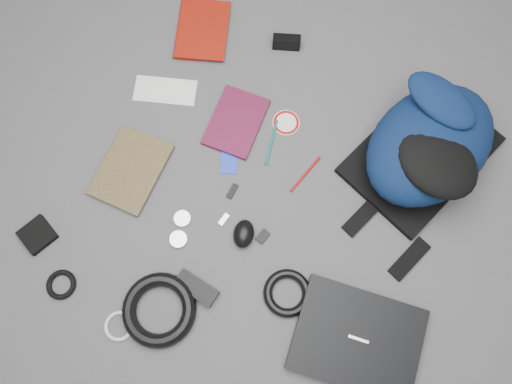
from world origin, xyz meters
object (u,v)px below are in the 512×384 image
at_px(dvd_case, 236,122).
at_px(compact_camera, 286,42).
at_px(mouse, 244,234).
at_px(laptop, 357,339).
at_px(pouch, 37,235).
at_px(backpack, 430,144).
at_px(power_brick, 197,288).
at_px(textbook_red, 177,28).
at_px(comic_book, 105,158).

xyz_separation_m(dvd_case, compact_camera, (0.03, 0.32, 0.02)).
bearing_deg(compact_camera, mouse, -98.01).
bearing_deg(laptop, pouch, -179.92).
height_order(compact_camera, mouse, compact_camera).
relative_size(mouse, pouch, 0.97).
height_order(backpack, power_brick, backpack).
relative_size(compact_camera, pouch, 1.03).
height_order(textbook_red, dvd_case, textbook_red).
bearing_deg(power_brick, compact_camera, 103.69).
distance_m(dvd_case, mouse, 0.36).
relative_size(dvd_case, power_brick, 1.72).
relative_size(backpack, pouch, 5.53).
distance_m(dvd_case, pouch, 0.68).
xyz_separation_m(textbook_red, comic_book, (0.02, -0.50, -0.00)).
distance_m(comic_book, pouch, 0.30).
bearing_deg(compact_camera, textbook_red, 174.42).
distance_m(laptop, pouch, 0.97).
xyz_separation_m(textbook_red, dvd_case, (0.32, -0.22, -0.00)).
bearing_deg(compact_camera, backpack, -39.45).
distance_m(comic_book, mouse, 0.49).
relative_size(textbook_red, compact_camera, 2.51).
bearing_deg(dvd_case, power_brick, -80.46).
xyz_separation_m(comic_book, mouse, (0.49, -0.03, 0.01)).
bearing_deg(compact_camera, laptop, -74.90).
relative_size(backpack, compact_camera, 5.39).
relative_size(laptop, pouch, 3.91).
distance_m(backpack, power_brick, 0.79).
distance_m(backpack, mouse, 0.60).
bearing_deg(laptop, mouse, 154.75).
distance_m(backpack, textbook_red, 0.89).
height_order(comic_book, pouch, pouch).
xyz_separation_m(backpack, mouse, (-0.38, -0.46, -0.08)).
bearing_deg(power_brick, comic_book, 159.36).
height_order(comic_book, power_brick, power_brick).
bearing_deg(pouch, backpack, 37.95).
relative_size(backpack, dvd_case, 2.27).
relative_size(laptop, comic_book, 1.40).
bearing_deg(comic_book, backpack, 24.61).
xyz_separation_m(compact_camera, mouse, (0.15, -0.63, -0.00)).
relative_size(comic_book, dvd_case, 1.15).
xyz_separation_m(mouse, pouch, (-0.54, -0.26, -0.01)).
bearing_deg(power_brick, mouse, 81.88).
relative_size(textbook_red, pouch, 2.57).
relative_size(mouse, power_brick, 0.69).
bearing_deg(backpack, comic_book, -134.35).
distance_m(backpack, comic_book, 0.97).
xyz_separation_m(comic_book, pouch, (-0.06, -0.29, 0.00)).
xyz_separation_m(power_brick, pouch, (-0.49, -0.07, -0.00)).
height_order(dvd_case, power_brick, power_brick).
height_order(laptop, pouch, laptop).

